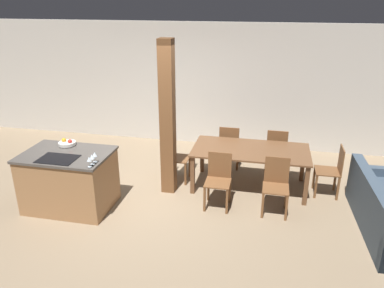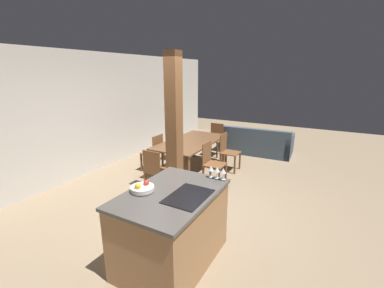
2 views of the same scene
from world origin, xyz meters
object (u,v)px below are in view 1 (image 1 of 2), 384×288
Objects in this scene: wine_glass_far at (95,155)px; timber_post at (168,120)px; dining_chair_far_right at (276,149)px; dining_chair_foot_end at (332,170)px; wine_glass_middle at (92,157)px; dining_table at (251,154)px; dining_chair_near_right at (276,185)px; dining_chair_head_end at (174,156)px; fruit_bowl at (67,143)px; wine_glass_near at (89,159)px; dining_chair_near_left at (218,179)px; kitchen_island at (69,180)px; dining_chair_far_left at (229,146)px.

timber_post reaches higher than wine_glass_far.
dining_chair_far_right is 1.00× the size of dining_chair_foot_end.
wine_glass_middle reaches higher than dining_table.
dining_chair_near_right is 1.97m from dining_chair_head_end.
dining_chair_near_right is 1.00× the size of dining_chair_head_end.
timber_post reaches higher than dining_table.
wine_glass_near reaches higher than fruit_bowl.
timber_post reaches higher than dining_chair_foot_end.
wine_glass_far is 1.80m from dining_chair_head_end.
wine_glass_middle is 2.00m from dining_chair_near_left.
dining_chair_far_right and dining_chair_head_end have the same top height.
wine_glass_near is at bearing -33.32° from kitchen_island.
dining_chair_near_right and dining_chair_far_right have the same top height.
fruit_bowl is 1.79× the size of wine_glass_near.
kitchen_island is 1.54× the size of dining_chair_foot_end.
fruit_bowl is 3.40m from dining_chair_near_right.
wine_glass_far is (0.75, -0.53, 0.08)m from fruit_bowl.
dining_chair_head_end is (-1.37, -0.00, -0.18)m from dining_table.
dining_chair_head_end is 0.34× the size of timber_post.
dining_chair_near_left is at bearing 24.11° from wine_glass_far.
dining_chair_far_right is (2.61, 2.24, -0.59)m from wine_glass_far.
wine_glass_far is 3.88m from dining_chair_foot_end.
dining_chair_head_end is at bearing -90.00° from dining_chair_foot_end.
dining_chair_head_end is (-1.82, -0.74, 0.00)m from dining_chair_far_right.
timber_post is at bearing 19.58° from fruit_bowl.
dining_chair_near_right is 1.00× the size of dining_chair_foot_end.
dining_chair_far_left is (2.46, 1.71, -0.51)m from fruit_bowl.
dining_table is at bearing 18.52° from fruit_bowl.
timber_post is at bearing 55.49° from wine_glass_middle.
dining_chair_near_left is 1.00× the size of dining_chair_far_right.
dining_table is at bearing 121.43° from dining_chair_near_right.
dining_chair_far_right is at bearing 58.57° from dining_table.
dining_chair_foot_end is (1.82, 0.74, 0.00)m from dining_chair_near_left.
dining_chair_near_left and dining_chair_far_right have the same top height.
dining_chair_near_left and dining_chair_head_end have the same top height.
dining_chair_head_end is (0.79, 1.50, -0.59)m from wine_glass_far.
dining_chair_head_end is (-0.92, 0.74, 0.00)m from dining_chair_near_left.
dining_chair_near_left is (1.71, 0.85, -0.59)m from wine_glass_middle.
wine_glass_far is 0.18× the size of dining_chair_foot_end.
dining_chair_near_left is at bearing 13.16° from kitchen_island.
kitchen_island is at bearing -72.83° from dining_chair_foot_end.
fruit_bowl is 3.03m from dining_chair_far_left.
dining_table is 2.28× the size of dining_chair_far_right.
kitchen_island is 8.75× the size of wine_glass_near.
dining_chair_far_right is (2.61, 2.41, -0.59)m from wine_glass_near.
dining_chair_foot_end is (3.53, 1.67, -0.59)m from wine_glass_near.
dining_chair_far_left is (1.71, 2.41, -0.59)m from wine_glass_near.
dining_chair_foot_end is at bearing -90.00° from dining_chair_head_end.
dining_chair_near_right is at bearing 16.34° from wine_glass_far.
wine_glass_middle is 0.09m from wine_glass_far.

